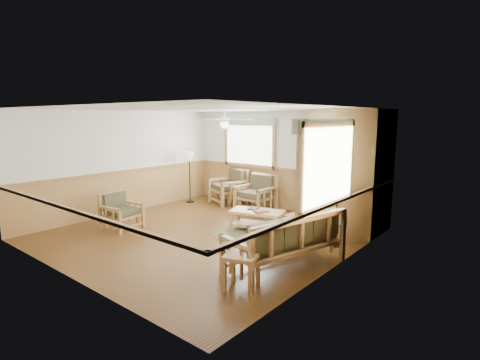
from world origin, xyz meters
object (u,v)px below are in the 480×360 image
Objects in this scene: armchair_back_right at (256,193)px; end_table_chairs at (239,196)px; armchair_back_left at (228,186)px; floor_lamp_left at (190,177)px; armchair_left at (122,211)px; sofa at (285,240)px; floor_lamp_right at (337,210)px; footstool at (296,223)px; coffee_table at (257,221)px; end_table_sofa at (241,271)px.

armchair_back_right is 0.87m from end_table_chairs.
floor_lamp_left is at bearing -127.59° from armchair_back_left.
floor_lamp_left reaches higher than armchair_left.
sofa is 1.43× the size of floor_lamp_right.
footstool is (1.83, -0.93, -0.30)m from armchair_back_right.
coffee_table is 0.77× the size of floor_lamp_left.
armchair_back_right is at bearing 157.01° from floor_lamp_right.
sofa is 4.68× the size of footstool.
armchair_back_left is 1.22m from armchair_back_right.
floor_lamp_right is (1.08, -0.31, 0.54)m from footstool.
floor_lamp_left is at bearing 9.14° from armchair_left.
floor_lamp_left reaches higher than armchair_back_right.
end_table_chairs is 1.59m from floor_lamp_left.
sofa is 1.57m from floor_lamp_right.
coffee_table is at bearing -174.54° from floor_lamp_right.
floor_lamp_right is (4.32, 1.99, 0.33)m from armchair_left.
armchair_left is at bearing -155.24° from floor_lamp_right.
armchair_back_right reaches higher than end_table_chairs.
sofa is at bearing -89.84° from armchair_left.
armchair_back_right is 1.20× the size of armchair_left.
armchair_back_right reaches higher than end_table_sofa.
armchair_back_right is 4.68m from end_table_sofa.
end_table_chairs is at bearing -115.66° from sofa.
floor_lamp_right is at bearing -22.27° from armchair_back_right.
floor_lamp_left is (-4.02, 0.56, 0.57)m from footstool.
floor_lamp_left is (-4.82, 3.49, 0.50)m from end_table_sofa.
end_table_sofa is (3.84, -4.10, -0.24)m from armchair_back_left.
floor_lamp_right is (0.21, 1.54, 0.25)m from sofa.
end_table_sofa is (4.04, -0.63, -0.14)m from armchair_left.
floor_lamp_right is at bearing -15.78° from footstool.
sofa is at bearing -40.72° from end_table_chairs.
floor_lamp_left is at bearing 172.07° from footstool.
floor_lamp_right is at bearing -71.38° from armchair_left.
armchair_back_left is at bearing -112.66° from sofa.
sofa is 3.93× the size of end_table_sofa.
end_table_chairs is 1.19× the size of footstool.
armchair_back_left reaches higher than footstool.
floor_lamp_right is at bearing -12.55° from coffee_table.
end_table_sofa is at bearing -26.61° from armchair_back_left.
floor_lamp_left is (-0.78, 2.86, 0.36)m from armchair_left.
coffee_table is at bearing -17.56° from floor_lamp_left.
armchair_back_left is at bearing -9.51° from armchair_left.
sofa is 2.14× the size of armchair_back_right.
armchair_left reaches higher than end_table_sofa.
end_table_chairs is at bearing 24.12° from floor_lamp_left.
armchair_left is 1.53× the size of end_table_sofa.
floor_lamp_left reaches higher than footstool.
end_table_chairs reaches higher than coffee_table.
coffee_table is (1.10, -1.41, -0.26)m from armchair_back_right.
floor_lamp_right reaches higher than end_table_chairs.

